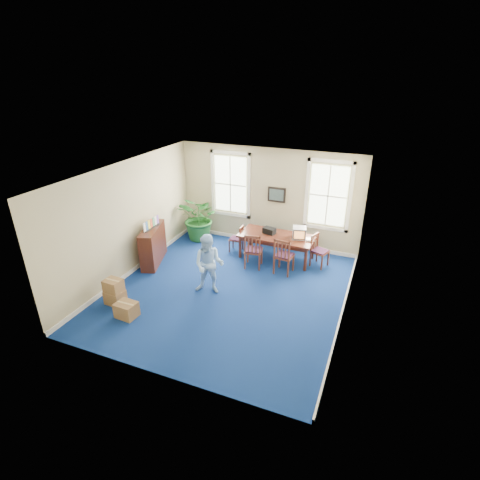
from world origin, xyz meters
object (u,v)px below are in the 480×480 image
at_px(conference_table, 276,247).
at_px(credenza, 153,245).
at_px(crt_tv, 299,233).
at_px(potted_plant, 200,218).
at_px(cardboard_boxes, 122,291).
at_px(chair_near_left, 254,250).
at_px(man, 209,265).

xyz_separation_m(conference_table, credenza, (-3.38, -1.63, 0.19)).
bearing_deg(conference_table, crt_tv, 6.52).
height_order(credenza, potted_plant, potted_plant).
xyz_separation_m(conference_table, potted_plant, (-2.81, 0.37, 0.40)).
height_order(credenza, cardboard_boxes, credenza).
bearing_deg(conference_table, cardboard_boxes, -124.83).
distance_m(chair_near_left, potted_plant, 2.62).
bearing_deg(cardboard_boxes, conference_table, 53.05).
height_order(chair_near_left, man, man).
distance_m(chair_near_left, credenza, 3.03).
height_order(chair_near_left, potted_plant, potted_plant).
height_order(crt_tv, chair_near_left, crt_tv).
bearing_deg(crt_tv, credenza, -171.38).
relative_size(chair_near_left, man, 0.68).
bearing_deg(chair_near_left, man, 61.62).
distance_m(chair_near_left, cardboard_boxes, 3.85).
xyz_separation_m(crt_tv, cardboard_boxes, (-3.52, -3.84, -0.60)).
bearing_deg(man, potted_plant, 110.07).
height_order(chair_near_left, cardboard_boxes, chair_near_left).
bearing_deg(cardboard_boxes, potted_plant, 89.44).
height_order(man, potted_plant, man).
xyz_separation_m(man, cardboard_boxes, (-1.80, -1.28, -0.46)).
bearing_deg(crt_tv, potted_plant, 160.84).
bearing_deg(conference_table, potted_plant, 174.57).
bearing_deg(potted_plant, crt_tv, -5.26).
relative_size(man, credenza, 1.12).
height_order(conference_table, man, man).
relative_size(conference_table, crt_tv, 5.43).
relative_size(man, potted_plant, 1.04).
relative_size(conference_table, man, 1.39).
relative_size(conference_table, chair_near_left, 2.06).
distance_m(potted_plant, cardboard_boxes, 4.18).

